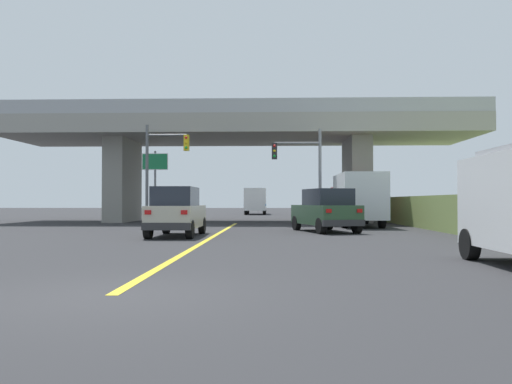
% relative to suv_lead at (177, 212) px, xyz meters
% --- Properties ---
extents(ground, '(160.00, 160.00, 0.00)m').
position_rel_suv_lead_xyz_m(ground, '(1.53, 15.73, -1.01)').
color(ground, '#2B2B2D').
extents(overpass_bridge, '(32.51, 8.64, 7.96)m').
position_rel_suv_lead_xyz_m(overpass_bridge, '(1.53, 15.73, 4.79)').
color(overpass_bridge, gray).
rests_on(overpass_bridge, ground).
extents(lane_divider_stripe, '(0.20, 26.37, 0.01)m').
position_rel_suv_lead_xyz_m(lane_divider_stripe, '(1.53, -0.39, -1.01)').
color(lane_divider_stripe, yellow).
rests_on(lane_divider_stripe, ground).
extents(suv_lead, '(1.86, 4.53, 2.02)m').
position_rel_suv_lead_xyz_m(suv_lead, '(0.00, 0.00, 0.00)').
color(suv_lead, '#B7B29E').
rests_on(suv_lead, ground).
extents(suv_crossing, '(3.11, 4.81, 2.02)m').
position_rel_suv_lead_xyz_m(suv_crossing, '(6.45, 3.31, 0.00)').
color(suv_crossing, '#2D4C33').
rests_on(suv_crossing, ground).
extents(box_truck, '(2.33, 7.39, 2.98)m').
position_rel_suv_lead_xyz_m(box_truck, '(8.81, 9.03, 0.57)').
color(box_truck, red).
rests_on(box_truck, ground).
extents(traffic_signal_nearside, '(2.93, 0.36, 5.72)m').
position_rel_suv_lead_xyz_m(traffic_signal_nearside, '(5.78, 9.46, 2.55)').
color(traffic_signal_nearside, slate).
rests_on(traffic_signal_nearside, ground).
extents(traffic_signal_farside, '(2.65, 0.36, 6.08)m').
position_rel_suv_lead_xyz_m(traffic_signal_farside, '(-2.86, 9.98, 2.84)').
color(traffic_signal_farside, '#56595E').
rests_on(traffic_signal_farside, ground).
extents(highway_sign, '(1.69, 0.17, 4.72)m').
position_rel_suv_lead_xyz_m(highway_sign, '(-3.71, 12.34, 2.49)').
color(highway_sign, slate).
rests_on(highway_sign, ground).
extents(semi_truck_distant, '(2.33, 6.80, 2.88)m').
position_rel_suv_lead_xyz_m(semi_truck_distant, '(1.97, 37.43, 0.53)').
color(semi_truck_distant, navy).
rests_on(semi_truck_distant, ground).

